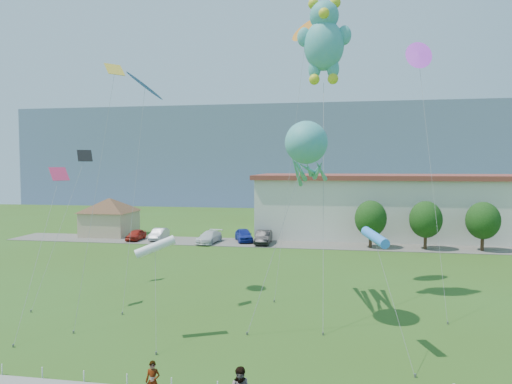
# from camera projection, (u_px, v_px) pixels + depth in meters

# --- Properties ---
(ground) EXTENTS (160.00, 160.00, 0.00)m
(ground) POSITION_uv_depth(u_px,v_px,m) (203.00, 377.00, 20.34)
(ground) COLOR #365618
(ground) RESTS_ON ground
(parking_strip) EXTENTS (70.00, 6.00, 0.06)m
(parking_strip) POSITION_uv_depth(u_px,v_px,m) (284.00, 244.00, 54.80)
(parking_strip) COLOR #59544C
(parking_strip) RESTS_ON ground
(hill_ridge) EXTENTS (160.00, 50.00, 25.00)m
(hill_ridge) POSITION_uv_depth(u_px,v_px,m) (313.00, 155.00, 137.78)
(hill_ridge) COLOR slate
(hill_ridge) RESTS_ON ground
(pavilion) EXTENTS (9.20, 9.20, 5.00)m
(pavilion) POSITION_uv_depth(u_px,v_px,m) (110.00, 213.00, 61.53)
(pavilion) COLOR tan
(pavilion) RESTS_ON ground
(warehouse) EXTENTS (61.00, 15.00, 8.20)m
(warehouse) POSITION_uv_depth(u_px,v_px,m) (491.00, 206.00, 59.15)
(warehouse) COLOR beige
(warehouse) RESTS_ON ground
(tree_near) EXTENTS (3.60, 3.60, 5.47)m
(tree_near) POSITION_uv_depth(u_px,v_px,m) (371.00, 218.00, 51.98)
(tree_near) COLOR #3F2B19
(tree_near) RESTS_ON ground
(tree_mid) EXTENTS (3.60, 3.60, 5.47)m
(tree_mid) POSITION_uv_depth(u_px,v_px,m) (426.00, 220.00, 50.99)
(tree_mid) COLOR #3F2B19
(tree_mid) RESTS_ON ground
(tree_far) EXTENTS (3.60, 3.60, 5.47)m
(tree_far) POSITION_uv_depth(u_px,v_px,m) (483.00, 221.00, 50.01)
(tree_far) COLOR #3F2B19
(tree_far) RESTS_ON ground
(pedestrian_left) EXTENTS (0.61, 0.43, 1.60)m
(pedestrian_left) POSITION_uv_depth(u_px,v_px,m) (153.00, 381.00, 18.01)
(pedestrian_left) COLOR gray
(pedestrian_left) RESTS_ON sidewalk
(parked_car_red) EXTENTS (1.66, 3.92, 1.32)m
(parked_car_red) POSITION_uv_depth(u_px,v_px,m) (136.00, 235.00, 57.31)
(parked_car_red) COLOR #9F1E13
(parked_car_red) RESTS_ON parking_strip
(parked_car_silver) EXTENTS (1.73, 4.37, 1.41)m
(parked_car_silver) POSITION_uv_depth(u_px,v_px,m) (159.00, 234.00, 57.57)
(parked_car_silver) COLOR #B3B3BA
(parked_car_silver) RESTS_ON parking_strip
(parked_car_white) EXTENTS (2.55, 5.05, 1.41)m
(parked_car_white) POSITION_uv_depth(u_px,v_px,m) (209.00, 237.00, 55.30)
(parked_car_white) COLOR white
(parked_car_white) RESTS_ON parking_strip
(parked_car_blue) EXTENTS (3.26, 4.92, 1.56)m
(parked_car_blue) POSITION_uv_depth(u_px,v_px,m) (244.00, 235.00, 56.39)
(parked_car_blue) COLOR #1C2D9B
(parked_car_blue) RESTS_ON parking_strip
(parked_car_black) EXTENTS (1.77, 4.79, 1.56)m
(parked_car_black) POSITION_uv_depth(u_px,v_px,m) (263.00, 237.00, 54.64)
(parked_car_black) COLOR black
(parked_car_black) RESTS_ON parking_strip
(octopus_kite) EXTENTS (4.39, 8.76, 12.06)m
(octopus_kite) POSITION_uv_depth(u_px,v_px,m) (307.00, 154.00, 28.06)
(octopus_kite) COLOR teal
(octopus_kite) RESTS_ON ground
(teddy_bear_kite) EXTENTS (3.75, 8.79, 21.06)m
(teddy_bear_kite) POSITION_uv_depth(u_px,v_px,m) (324.00, 39.00, 31.75)
(teddy_bear_kite) COLOR teal
(teddy_bear_kite) RESTS_ON ground
(small_kite_blue) EXTENTS (1.80, 5.84, 15.90)m
(small_kite_blue) POSITION_uv_depth(u_px,v_px,m) (144.00, 90.00, 32.95)
(small_kite_blue) COLOR blue
(small_kite_blue) RESTS_ON ground
(small_kite_black) EXTENTS (1.29, 8.31, 10.65)m
(small_kite_black) POSITION_uv_depth(u_px,v_px,m) (80.00, 171.00, 35.45)
(small_kite_black) COLOR black
(small_kite_black) RESTS_ON ground
(small_kite_yellow) EXTENTS (1.29, 5.31, 16.00)m
(small_kite_yellow) POSITION_uv_depth(u_px,v_px,m) (110.00, 100.00, 28.69)
(small_kite_yellow) COLOR gold
(small_kite_yellow) RESTS_ON ground
(small_kite_cyan) EXTENTS (1.89, 3.81, 6.28)m
(small_kite_cyan) POSITION_uv_depth(u_px,v_px,m) (375.00, 238.00, 22.78)
(small_kite_cyan) COLOR #378CFB
(small_kite_cyan) RESTS_ON ground
(small_kite_purple) EXTENTS (1.80, 7.69, 18.15)m
(small_kite_purple) POSITION_uv_depth(u_px,v_px,m) (419.00, 60.00, 32.91)
(small_kite_purple) COLOR purple
(small_kite_purple) RESTS_ON ground
(small_kite_white) EXTENTS (1.20, 3.46, 5.44)m
(small_kite_white) POSITION_uv_depth(u_px,v_px,m) (155.00, 247.00, 24.80)
(small_kite_white) COLOR white
(small_kite_white) RESTS_ON ground
(small_kite_pink) EXTENTS (2.19, 7.42, 9.31)m
(small_kite_pink) POSITION_uv_depth(u_px,v_px,m) (55.00, 189.00, 29.32)
(small_kite_pink) COLOR #D62F5B
(small_kite_pink) RESTS_ON ground
(small_kite_orange) EXTENTS (2.73, 6.42, 20.77)m
(small_kite_orange) POSITION_uv_depth(u_px,v_px,m) (306.00, 35.00, 35.48)
(small_kite_orange) COLOR orange
(small_kite_orange) RESTS_ON ground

